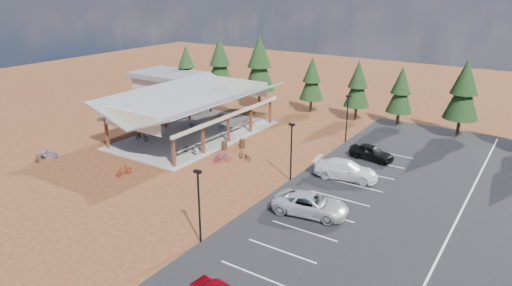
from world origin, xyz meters
name	(u,v)px	position (x,y,z in m)	size (l,w,h in m)	color
ground	(230,175)	(0.00, 0.00, 0.00)	(140.00, 140.00, 0.00)	#5A2517
asphalt_lot	(458,217)	(18.50, 3.00, 0.02)	(27.00, 44.00, 0.04)	black
concrete_pad	(196,134)	(-10.00, 7.00, 0.05)	(10.60, 18.60, 0.10)	gray
bike_pavilion	(194,102)	(-10.00, 7.00, 3.82)	(11.65, 19.40, 4.97)	maroon
outbuilding	(171,85)	(-24.00, 18.00, 2.03)	(11.00, 7.00, 3.90)	#ADA593
lamp_post_0	(199,202)	(5.00, -10.00, 2.98)	(0.50, 0.25, 5.14)	black
lamp_post_1	(291,148)	(5.00, 2.00, 2.98)	(0.50, 0.25, 5.14)	black
lamp_post_2	(347,115)	(5.00, 14.00, 2.98)	(0.50, 0.25, 5.14)	black
trash_bin_0	(224,146)	(-4.41, 4.94, 0.45)	(0.60, 0.60, 0.90)	#3D2516
trash_bin_1	(242,143)	(-3.24, 6.46, 0.45)	(0.60, 0.60, 0.90)	#3D2516
pine_0	(186,65)	(-23.97, 21.40, 4.52)	(3.18, 3.18, 7.41)	#382314
pine_1	(220,62)	(-17.65, 21.49, 5.50)	(3.87, 3.87, 9.01)	#382314
pine_2	(259,63)	(-10.78, 21.26, 5.97)	(4.20, 4.20, 9.78)	#382314
pine_3	(312,79)	(-3.63, 22.72, 4.44)	(3.12, 3.12, 7.27)	#382314
pine_4	(358,84)	(2.66, 22.58, 4.49)	(3.16, 3.16, 7.36)	#382314
pine_5	(401,90)	(7.81, 22.93, 4.33)	(3.05, 3.05, 7.10)	#382314
pine_6	(464,90)	(14.61, 22.59, 5.29)	(3.72, 3.72, 8.66)	#382314
bike_0	(142,136)	(-13.40, 2.09, 0.60)	(0.66, 1.90, 1.00)	black
bike_1	(162,137)	(-11.46, 3.27, 0.56)	(0.44, 1.54, 0.93)	#94989D
bike_2	(193,126)	(-11.29, 8.10, 0.59)	(0.65, 1.86, 0.98)	navy
bike_3	(222,117)	(-10.94, 12.97, 0.54)	(0.42, 1.48, 0.89)	maroon
bike_4	(190,149)	(-6.45, 1.99, 0.56)	(0.61, 1.75, 0.92)	black
bike_5	(178,141)	(-8.92, 2.97, 0.62)	(0.49, 1.74, 1.05)	gray
bike_6	(224,127)	(-7.89, 9.54, 0.58)	(0.63, 1.82, 0.95)	navy
bike_7	(249,122)	(-6.82, 12.92, 0.57)	(0.44, 1.57, 0.94)	maroon
bike_8	(41,157)	(-17.24, -7.24, 0.42)	(0.56, 1.61, 0.85)	black
bike_9	(45,154)	(-17.25, -6.71, 0.51)	(0.48, 1.70, 1.02)	gray
bike_10	(51,153)	(-17.13, -6.18, 0.45)	(0.60, 1.72, 0.90)	navy
bike_11	(124,171)	(-7.80, -5.25, 0.47)	(0.44, 1.57, 0.95)	maroon
bike_14	(221,156)	(-3.01, 2.50, 0.40)	(0.54, 1.54, 0.81)	navy
bike_15	(222,158)	(-2.43, 1.98, 0.50)	(0.47, 1.67, 1.00)	maroon
bike_16	(244,156)	(-1.07, 3.75, 0.44)	(0.59, 1.69, 0.89)	black
car_2	(311,204)	(9.24, -2.55, 0.82)	(2.58, 5.59, 1.55)	#B4B8BC
car_3	(346,170)	(8.82, 4.96, 0.84)	(2.24, 5.51, 1.60)	white
car_4	(372,152)	(9.12, 10.51, 0.77)	(1.72, 4.27, 1.45)	black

